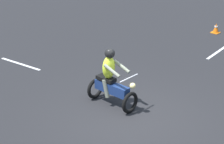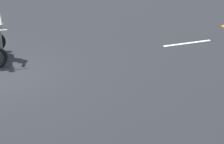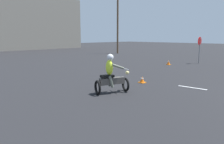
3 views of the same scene
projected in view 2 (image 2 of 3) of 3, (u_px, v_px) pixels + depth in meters
name	position (u px, v px, depth m)	size (l,w,h in m)	color
lane_stripe_w	(187.00, 43.00, 13.22)	(0.10, 1.60, 0.01)	silver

